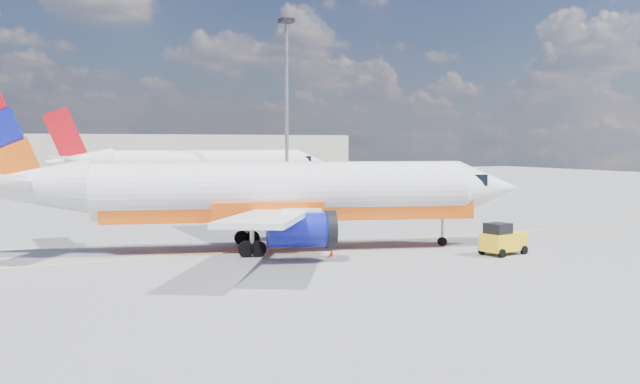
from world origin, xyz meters
name	(u,v)px	position (x,y,z in m)	size (l,w,h in m)	color
ground	(311,254)	(0.00, 0.00, 0.00)	(240.00, 240.00, 0.00)	slate
taxi_line	(291,247)	(0.00, 3.00, 0.01)	(70.00, 0.15, 0.01)	yellow
terminal_main	(133,160)	(5.00, 75.00, 4.00)	(70.00, 14.00, 8.00)	#BCB4A2
main_jet	(265,194)	(-1.91, 2.66, 3.56)	(35.21, 26.79, 10.67)	white
second_jet	(201,166)	(8.55, 50.50, 3.71)	(36.74, 28.97, 11.14)	white
gse_tug	(502,240)	(10.28, -5.42, 0.92)	(2.97, 2.15, 1.95)	black
traffic_cone	(332,253)	(0.60, -1.60, 0.24)	(0.35, 0.35, 0.49)	white
floodlight_mast	(287,91)	(17.31, 42.73, 13.21)	(1.61, 1.61, 22.04)	#9898A0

